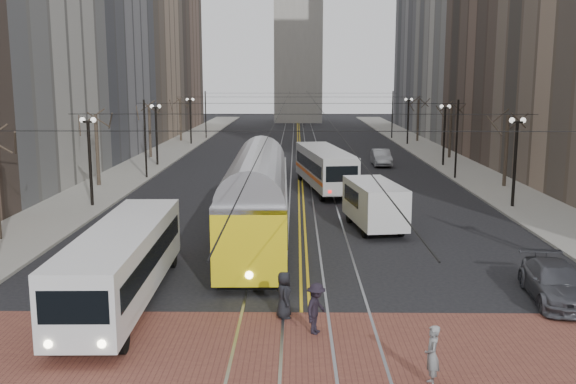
{
  "coord_description": "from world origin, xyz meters",
  "views": [
    {
      "loc": [
        -0.35,
        -22.99,
        8.34
      ],
      "look_at": [
        -0.74,
        7.01,
        3.0
      ],
      "focal_mm": 40.0,
      "sensor_mm": 36.0,
      "label": 1
    }
  ],
  "objects_px": {
    "streetcar": "(257,209)",
    "pedestrian_b": "(432,356)",
    "sedan_grey": "(348,170)",
    "pedestrian_d": "(316,308)",
    "rear_bus": "(325,169)",
    "sedan_silver": "(381,158)",
    "pedestrian_a": "(284,295)",
    "cargo_van": "(374,206)",
    "sedan_parked": "(556,282)",
    "transit_bus": "(123,266)"
  },
  "relations": [
    {
      "from": "pedestrian_a",
      "to": "streetcar",
      "type": "bearing_deg",
      "value": 1.11
    },
    {
      "from": "sedan_parked",
      "to": "pedestrian_d",
      "type": "distance_m",
      "value": 9.77
    },
    {
      "from": "rear_bus",
      "to": "pedestrian_d",
      "type": "relative_size",
      "value": 6.81
    },
    {
      "from": "rear_bus",
      "to": "pedestrian_d",
      "type": "bearing_deg",
      "value": -101.88
    },
    {
      "from": "transit_bus",
      "to": "sedan_parked",
      "type": "xyz_separation_m",
      "value": [
        16.31,
        0.43,
        -0.73
      ]
    },
    {
      "from": "streetcar",
      "to": "pedestrian_b",
      "type": "relative_size",
      "value": 9.22
    },
    {
      "from": "streetcar",
      "to": "pedestrian_b",
      "type": "xyz_separation_m",
      "value": [
        5.69,
        -15.02,
        -0.99
      ]
    },
    {
      "from": "transit_bus",
      "to": "sedan_parked",
      "type": "distance_m",
      "value": 16.33
    },
    {
      "from": "rear_bus",
      "to": "pedestrian_a",
      "type": "bearing_deg",
      "value": -104.37
    },
    {
      "from": "transit_bus",
      "to": "sedan_grey",
      "type": "bearing_deg",
      "value": 68.87
    },
    {
      "from": "sedan_grey",
      "to": "pedestrian_d",
      "type": "relative_size",
      "value": 2.89
    },
    {
      "from": "pedestrian_d",
      "to": "pedestrian_b",
      "type": "bearing_deg",
      "value": -113.55
    },
    {
      "from": "streetcar",
      "to": "cargo_van",
      "type": "height_order",
      "value": "streetcar"
    },
    {
      "from": "pedestrian_a",
      "to": "pedestrian_b",
      "type": "height_order",
      "value": "pedestrian_b"
    },
    {
      "from": "rear_bus",
      "to": "sedan_silver",
      "type": "bearing_deg",
      "value": 57.02
    },
    {
      "from": "streetcar",
      "to": "sedan_parked",
      "type": "height_order",
      "value": "streetcar"
    },
    {
      "from": "pedestrian_b",
      "to": "rear_bus",
      "type": "bearing_deg",
      "value": -171.65
    },
    {
      "from": "rear_bus",
      "to": "pedestrian_a",
      "type": "xyz_separation_m",
      "value": [
        -2.57,
        -26.58,
        -0.68
      ]
    },
    {
      "from": "pedestrian_a",
      "to": "pedestrian_b",
      "type": "bearing_deg",
      "value": -147.97
    },
    {
      "from": "rear_bus",
      "to": "pedestrian_b",
      "type": "distance_m",
      "value": 31.63
    },
    {
      "from": "sedan_parked",
      "to": "pedestrian_d",
      "type": "relative_size",
      "value": 2.84
    },
    {
      "from": "sedan_grey",
      "to": "pedestrian_a",
      "type": "relative_size",
      "value": 2.98
    },
    {
      "from": "transit_bus",
      "to": "pedestrian_a",
      "type": "relative_size",
      "value": 6.88
    },
    {
      "from": "rear_bus",
      "to": "sedan_parked",
      "type": "relative_size",
      "value": 2.4
    },
    {
      "from": "streetcar",
      "to": "pedestrian_b",
      "type": "bearing_deg",
      "value": -70.45
    },
    {
      "from": "pedestrian_a",
      "to": "pedestrian_d",
      "type": "distance_m",
      "value": 1.77
    },
    {
      "from": "pedestrian_a",
      "to": "sedan_silver",
      "type": "bearing_deg",
      "value": -19.79
    },
    {
      "from": "streetcar",
      "to": "sedan_silver",
      "type": "bearing_deg",
      "value": 70.13
    },
    {
      "from": "pedestrian_d",
      "to": "rear_bus",
      "type": "bearing_deg",
      "value": 23.05
    },
    {
      "from": "sedan_grey",
      "to": "pedestrian_b",
      "type": "bearing_deg",
      "value": -83.36
    },
    {
      "from": "pedestrian_a",
      "to": "cargo_van",
      "type": "bearing_deg",
      "value": -27.09
    },
    {
      "from": "cargo_van",
      "to": "pedestrian_a",
      "type": "relative_size",
      "value": 3.57
    },
    {
      "from": "pedestrian_a",
      "to": "rear_bus",
      "type": "bearing_deg",
      "value": -13.16
    },
    {
      "from": "streetcar",
      "to": "rear_bus",
      "type": "distance_m",
      "value": 17.07
    },
    {
      "from": "streetcar",
      "to": "transit_bus",
      "type": "bearing_deg",
      "value": -119.01
    },
    {
      "from": "sedan_silver",
      "to": "pedestrian_a",
      "type": "xyz_separation_m",
      "value": [
        -8.64,
        -40.12,
        0.07
      ]
    },
    {
      "from": "transit_bus",
      "to": "cargo_van",
      "type": "height_order",
      "value": "transit_bus"
    },
    {
      "from": "sedan_grey",
      "to": "sedan_parked",
      "type": "distance_m",
      "value": 29.92
    },
    {
      "from": "cargo_van",
      "to": "sedan_grey",
      "type": "xyz_separation_m",
      "value": [
        0.0,
        17.83,
        -0.47
      ]
    },
    {
      "from": "rear_bus",
      "to": "sedan_silver",
      "type": "height_order",
      "value": "rear_bus"
    },
    {
      "from": "rear_bus",
      "to": "sedan_silver",
      "type": "distance_m",
      "value": 14.86
    },
    {
      "from": "sedan_grey",
      "to": "pedestrian_b",
      "type": "xyz_separation_m",
      "value": [
        -0.63,
        -36.34,
        0.02
      ]
    },
    {
      "from": "sedan_parked",
      "to": "rear_bus",
      "type": "bearing_deg",
      "value": 113.4
    },
    {
      "from": "cargo_van",
      "to": "pedestrian_d",
      "type": "xyz_separation_m",
      "value": [
        -3.69,
        -14.91,
        -0.44
      ]
    },
    {
      "from": "rear_bus",
      "to": "transit_bus",
      "type": "bearing_deg",
      "value": -117.79
    },
    {
      "from": "sedan_parked",
      "to": "pedestrian_b",
      "type": "height_order",
      "value": "pedestrian_b"
    },
    {
      "from": "pedestrian_b",
      "to": "sedan_grey",
      "type": "bearing_deg",
      "value": -175.49
    },
    {
      "from": "streetcar",
      "to": "sedan_silver",
      "type": "relative_size",
      "value": 3.37
    },
    {
      "from": "transit_bus",
      "to": "pedestrian_a",
      "type": "distance_m",
      "value": 6.25
    },
    {
      "from": "rear_bus",
      "to": "pedestrian_a",
      "type": "height_order",
      "value": "rear_bus"
    }
  ]
}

